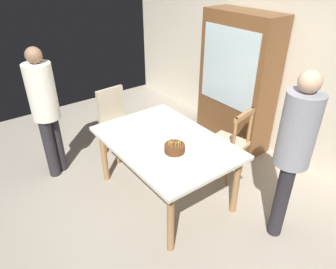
{
  "coord_description": "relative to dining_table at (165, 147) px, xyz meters",
  "views": [
    {
      "loc": [
        2.31,
        -1.68,
        2.5
      ],
      "look_at": [
        0.05,
        0.0,
        0.85
      ],
      "focal_mm": 32.91,
      "sensor_mm": 36.0,
      "label": 1
    }
  ],
  "objects": [
    {
      "name": "plate_near_celebrant",
      "position": [
        -0.43,
        -0.24,
        0.09
      ],
      "size": [
        0.22,
        0.22,
        0.01
      ],
      "primitive_type": "cylinder",
      "color": "silver",
      "rests_on": "dining_table"
    },
    {
      "name": "china_cabinet",
      "position": [
        -0.41,
        1.56,
        0.28
      ],
      "size": [
        1.1,
        0.45,
        1.9
      ],
      "color": "brown",
      "rests_on": "ground"
    },
    {
      "name": "dining_table",
      "position": [
        0.0,
        0.0,
        0.0
      ],
      "size": [
        1.56,
        1.08,
        0.75
      ],
      "color": "silver",
      "rests_on": "ground"
    },
    {
      "name": "fork_far_side",
      "position": [
        -0.24,
        0.25,
        0.09
      ],
      "size": [
        0.18,
        0.02,
        0.01
      ],
      "primitive_type": "cube",
      "rotation": [
        0.0,
        0.0,
        -0.02
      ],
      "color": "silver",
      "rests_on": "dining_table"
    },
    {
      "name": "person_celebrant",
      "position": [
        -1.21,
        -0.88,
        0.28
      ],
      "size": [
        0.32,
        0.32,
        1.66
      ],
      "color": "#262328",
      "rests_on": "ground"
    },
    {
      "name": "fork_near_celebrant",
      "position": [
        -0.59,
        -0.25,
        0.09
      ],
      "size": [
        0.18,
        0.04,
        0.01
      ],
      "primitive_type": "cube",
      "rotation": [
        0.0,
        0.0,
        0.15
      ],
      "color": "silver",
      "rests_on": "dining_table"
    },
    {
      "name": "chair_upholstered",
      "position": [
        -1.17,
        0.0,
        -0.14
      ],
      "size": [
        0.47,
        0.47,
        0.95
      ],
      "color": "tan",
      "rests_on": "ground"
    },
    {
      "name": "plate_far_side",
      "position": [
        -0.08,
        0.24,
        0.09
      ],
      "size": [
        0.22,
        0.22,
        0.01
      ],
      "primitive_type": "cylinder",
      "color": "silver",
      "rests_on": "dining_table"
    },
    {
      "name": "back_wall",
      "position": [
        0.0,
        1.85,
        0.63
      ],
      "size": [
        6.4,
        0.1,
        2.6
      ],
      "primitive_type": "cube",
      "color": "beige",
      "rests_on": "ground"
    },
    {
      "name": "ground",
      "position": [
        0.0,
        0.0,
        -0.67
      ],
      "size": [
        6.4,
        6.4,
        0.0
      ],
      "primitive_type": "plane",
      "color": "#9E9384"
    },
    {
      "name": "chair_spindle_back",
      "position": [
        0.15,
        0.87,
        -0.21
      ],
      "size": [
        0.52,
        0.52,
        0.95
      ],
      "color": "tan",
      "rests_on": "ground"
    },
    {
      "name": "person_guest",
      "position": [
        1.12,
        0.61,
        0.32
      ],
      "size": [
        0.32,
        0.32,
        1.72
      ],
      "color": "#262328",
      "rests_on": "ground"
    },
    {
      "name": "birthday_cake",
      "position": [
        0.25,
        -0.06,
        0.13
      ],
      "size": [
        0.28,
        0.28,
        0.16
      ],
      "color": "silver",
      "rests_on": "dining_table"
    }
  ]
}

